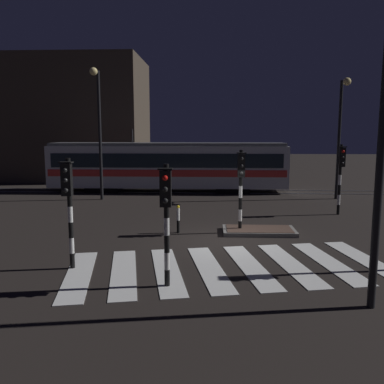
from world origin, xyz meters
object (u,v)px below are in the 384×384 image
Objects in this scene: traffic_light_kerb_mid_left at (166,207)px; traffic_light_corner_near_left at (68,197)px; street_lamp_trackside_right at (341,124)px; traffic_light_corner_far_right at (341,169)px; bollard_island_edge at (178,219)px; traffic_light_median_centre at (241,179)px; tram at (168,165)px; street_lamp_trackside_left at (98,119)px.

traffic_light_corner_near_left is (-2.92, 1.27, 0.04)m from traffic_light_kerb_mid_left.
street_lamp_trackside_right is (8.62, 14.18, 2.32)m from traffic_light_kerb_mid_left.
traffic_light_corner_far_right reaches higher than bollard_island_edge.
traffic_light_corner_far_right reaches higher than traffic_light_kerb_mid_left.
traffic_light_corner_near_left is at bearing -121.60° from bollard_island_edge.
traffic_light_median_centre reaches higher than traffic_light_corner_near_left.
traffic_light_corner_near_left is 15.84m from tram.
traffic_light_corner_far_right reaches higher than traffic_light_median_centre.
traffic_light_corner_far_right is 0.49× the size of street_lamp_trackside_right.
traffic_light_median_centre reaches higher than bollard_island_edge.
bollard_island_edge is at bearing -178.61° from traffic_light_median_centre.
traffic_light_corner_far_right is 8.56m from bollard_island_edge.
street_lamp_trackside_right reaches higher than traffic_light_corner_near_left.
traffic_light_corner_near_left is 17.47m from street_lamp_trackside_right.
tram reaches higher than traffic_light_corner_near_left.
street_lamp_trackside_left reaches higher than traffic_light_corner_near_left.
traffic_light_median_centre is 1.01× the size of traffic_light_corner_near_left.
street_lamp_trackside_left is 6.71× the size of bollard_island_edge.
traffic_light_median_centre is 0.47× the size of street_lamp_trackside_right.
traffic_light_corner_far_right is 0.45× the size of street_lamp_trackside_left.
street_lamp_trackside_left is (-7.59, 7.53, 2.54)m from traffic_light_median_centre.
traffic_light_corner_near_left is at bearing -140.73° from traffic_light_corner_far_right.
street_lamp_trackside_right is (6.33, 8.37, 2.26)m from traffic_light_median_centre.
traffic_light_median_centre is at bearing 1.39° from bollard_island_edge.
traffic_light_corner_far_right is 5.23m from street_lamp_trackside_right.
tram reaches higher than traffic_light_median_centre.
bollard_island_edge is at bearing -152.60° from traffic_light_corner_far_right.
tram is (-4.02, 11.25, -0.41)m from traffic_light_median_centre.
bollard_island_edge is at bearing -55.85° from street_lamp_trackside_left.
traffic_light_kerb_mid_left is at bearing -88.44° from bollard_island_edge.
traffic_light_corner_far_right is 13.19m from traffic_light_corner_near_left.
traffic_light_corner_near_left is 2.91× the size of bollard_island_edge.
traffic_light_median_centre is 0.97× the size of traffic_light_corner_far_right.
bollard_island_edge is (1.58, -11.31, -1.19)m from tram.
street_lamp_trackside_right is at bearing 58.72° from traffic_light_kerb_mid_left.
tram is at bearing 85.71° from traffic_light_corner_near_left.
tram is at bearing 95.80° from traffic_light_kerb_mid_left.
street_lamp_trackside_right is (11.53, 12.92, 2.29)m from traffic_light_corner_near_left.
traffic_light_median_centre is 6.29m from traffic_light_corner_far_right.
tram is 14.24× the size of bollard_island_edge.
traffic_light_corner_near_left is at bearing -94.29° from tram.
traffic_light_corner_near_left is 0.20× the size of tram.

